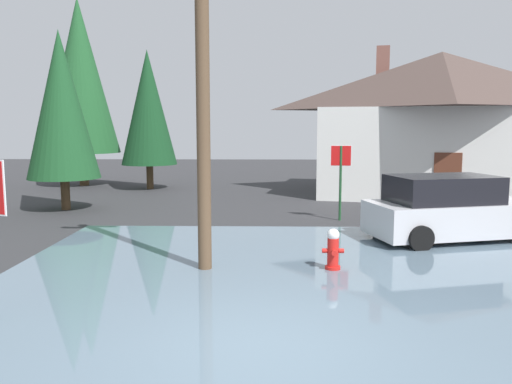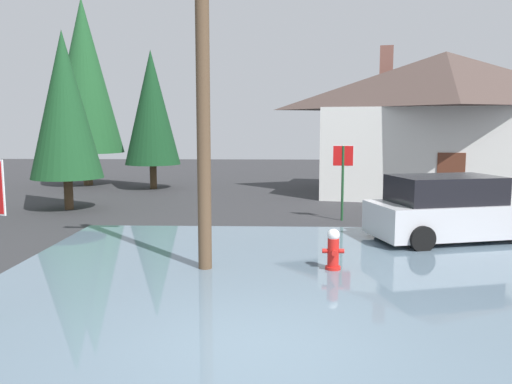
% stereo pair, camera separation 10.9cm
% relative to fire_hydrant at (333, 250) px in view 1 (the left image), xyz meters
% --- Properties ---
extents(ground_plane, '(80.00, 80.00, 0.10)m').
position_rel_fire_hydrant_xyz_m(ground_plane, '(-1.43, -3.85, -0.49)').
color(ground_plane, '#2D2D30').
extents(flood_puddle, '(12.09, 12.72, 0.04)m').
position_rel_fire_hydrant_xyz_m(flood_puddle, '(-0.68, -1.80, -0.42)').
color(flood_puddle, slate).
rests_on(flood_puddle, ground).
extents(fire_hydrant, '(0.45, 0.39, 0.89)m').
position_rel_fire_hydrant_xyz_m(fire_hydrant, '(0.00, 0.00, 0.00)').
color(fire_hydrant, red).
rests_on(fire_hydrant, ground).
extents(utility_pole, '(1.60, 0.28, 7.88)m').
position_rel_fire_hydrant_xyz_m(utility_pole, '(-2.66, -0.01, 3.68)').
color(utility_pole, brown).
rests_on(utility_pole, ground).
extents(stop_sign_far, '(0.66, 0.08, 2.39)m').
position_rel_fire_hydrant_xyz_m(stop_sign_far, '(0.95, 5.86, 1.25)').
color(stop_sign_far, '#1E4C28').
rests_on(stop_sign_far, ground).
extents(house, '(11.99, 9.37, 6.65)m').
position_rel_fire_hydrant_xyz_m(house, '(6.14, 12.51, 2.76)').
color(house, silver).
rests_on(house, ground).
extents(parked_car, '(4.74, 2.93, 1.72)m').
position_rel_fire_hydrant_xyz_m(parked_car, '(3.43, 2.99, 0.38)').
color(parked_car, silver).
rests_on(parked_car, ground).
extents(pine_tree_tall_left, '(3.70, 3.70, 9.25)m').
position_rel_fire_hydrant_xyz_m(pine_tree_tall_left, '(-10.68, 15.43, 5.00)').
color(pine_tree_tall_left, '#4C3823').
rests_on(pine_tree_tall_left, ground).
extents(pine_tree_short_left, '(2.53, 2.53, 6.32)m').
position_rel_fire_hydrant_xyz_m(pine_tree_short_left, '(-8.63, 7.77, 3.28)').
color(pine_tree_short_left, '#4C3823').
rests_on(pine_tree_short_left, ground).
extents(pine_tree_far_center, '(2.61, 2.61, 6.54)m').
position_rel_fire_hydrant_xyz_m(pine_tree_far_center, '(-7.01, 14.04, 3.41)').
color(pine_tree_far_center, '#4C3823').
rests_on(pine_tree_far_center, ground).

